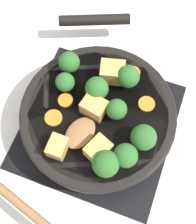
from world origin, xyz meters
TOP-DOWN VIEW (x-y plane):
  - ground_plane at (0.00, 0.00)m, footprint 2.40×2.40m
  - front_burner_grate at (0.00, 0.00)m, footprint 0.31×0.31m
  - skillet_pan at (-0.00, 0.00)m, footprint 0.32×0.40m
  - wooden_spoon at (-0.04, -0.14)m, footprint 0.25×0.24m
  - tofu_cube_center_large at (0.00, 0.08)m, footprint 0.06×0.05m
  - tofu_cube_near_handle at (-0.01, 0.00)m, footprint 0.05×0.04m
  - tofu_cube_east_chunk at (0.03, -0.07)m, footprint 0.05×0.05m
  - tofu_cube_west_chunk at (-0.04, -0.09)m, footprint 0.03×0.04m
  - broccoli_floret_near_spoon at (0.03, 0.01)m, footprint 0.04×0.04m
  - broccoli_floret_center_top at (0.05, -0.10)m, footprint 0.05×0.05m
  - broccoli_floret_east_rim at (0.10, -0.03)m, footprint 0.05×0.05m
  - broccoli_floret_west_rim at (-0.08, 0.07)m, footprint 0.04×0.04m
  - broccoli_floret_north_edge at (0.08, -0.07)m, footprint 0.04×0.04m
  - broccoli_floret_south_cluster at (0.03, 0.08)m, footprint 0.04×0.04m
  - broccoli_floret_mid_floret at (-0.01, 0.03)m, footprint 0.04×0.04m
  - broccoli_floret_small_inner at (-0.08, 0.03)m, footprint 0.04×0.04m
  - carrot_slice_orange_thin at (-0.07, -0.04)m, footprint 0.03×0.03m
  - carrot_slice_near_center at (0.08, 0.05)m, footprint 0.03×0.03m
  - carrot_slice_edge_slice at (0.04, 0.10)m, footprint 0.03×0.03m
  - carrot_slice_under_broccoli at (-0.07, -0.00)m, footprint 0.03×0.03m

SIDE VIEW (x-z plane):
  - ground_plane at x=0.00m, z-range 0.00..0.00m
  - front_burner_grate at x=0.00m, z-range 0.00..0.03m
  - skillet_pan at x=0.00m, z-range 0.03..0.08m
  - carrot_slice_orange_thin at x=-0.07m, z-range 0.08..0.09m
  - carrot_slice_near_center at x=0.08m, z-range 0.08..0.09m
  - carrot_slice_edge_slice at x=0.04m, z-range 0.08..0.09m
  - carrot_slice_under_broccoli at x=-0.07m, z-range 0.08..0.09m
  - wooden_spoon at x=-0.04m, z-range 0.08..0.10m
  - tofu_cube_west_chunk at x=-0.04m, z-range 0.08..0.11m
  - tofu_cube_east_chunk at x=0.03m, z-range 0.08..0.11m
  - tofu_cube_near_handle at x=-0.01m, z-range 0.08..0.12m
  - tofu_cube_center_large at x=0.00m, z-range 0.08..0.12m
  - broccoli_floret_small_inner at x=-0.08m, z-range 0.08..0.13m
  - broccoli_floret_near_spoon at x=0.03m, z-range 0.08..0.13m
  - broccoli_floret_west_rim at x=-0.08m, z-range 0.08..0.13m
  - broccoli_floret_north_edge at x=0.08m, z-range 0.08..0.13m
  - broccoli_floret_south_cluster at x=0.03m, z-range 0.08..0.13m
  - broccoli_floret_mid_floret at x=-0.01m, z-range 0.08..0.13m
  - broccoli_floret_east_rim at x=0.10m, z-range 0.08..0.14m
  - broccoli_floret_center_top at x=0.05m, z-range 0.08..0.14m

